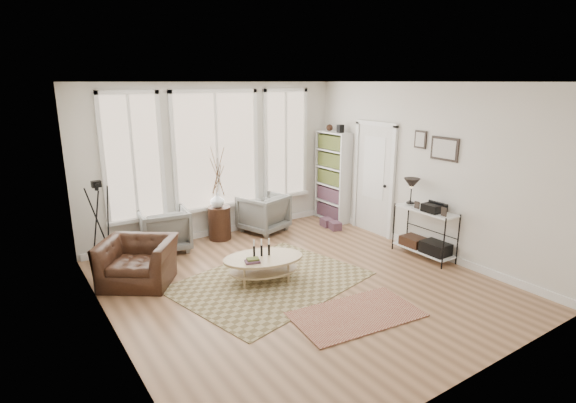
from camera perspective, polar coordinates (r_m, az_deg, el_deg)
room at (r=6.33m, az=1.53°, el=1.49°), size 5.50×5.54×2.90m
bay_window at (r=8.59m, az=-9.03°, el=6.13°), size 4.14×0.12×2.24m
door at (r=8.85m, az=10.86°, el=3.12°), size 0.09×1.06×2.22m
bookcase at (r=9.58m, az=5.74°, el=3.19°), size 0.31×0.85×2.06m
low_shelf at (r=7.93m, az=16.96°, el=-3.24°), size 0.38×1.08×1.30m
wall_art at (r=7.80m, az=18.50°, el=6.66°), size 0.04×0.88×0.44m
rug_main at (r=6.84m, az=-2.27°, el=-10.09°), size 3.07×2.57×0.01m
rug_runner at (r=6.01m, az=8.66°, el=-13.97°), size 1.73×1.09×0.01m
coffee_table at (r=6.76m, az=-3.19°, el=-7.73°), size 1.36×1.07×0.55m
armchair_left at (r=8.21m, az=-15.48°, el=-3.46°), size 0.92×0.94×0.76m
armchair_right at (r=8.94m, az=-3.15°, el=-1.45°), size 1.02×1.04×0.75m
side_table at (r=8.45m, az=-8.83°, el=0.75°), size 0.42×0.42×1.77m
vase at (r=8.46m, az=-8.98°, el=0.19°), size 0.28×0.28×0.28m
accent_chair at (r=7.03m, az=-18.54°, el=-7.29°), size 1.35×1.32×0.66m
tripod_camera at (r=7.73m, az=-22.64°, el=-3.13°), size 0.50×0.50×1.42m
book_stack_near at (r=9.33m, az=4.96°, el=-2.65°), size 0.23×0.28×0.17m
book_stack_far at (r=9.14m, az=5.99°, el=-3.08°), size 0.25×0.29×0.16m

